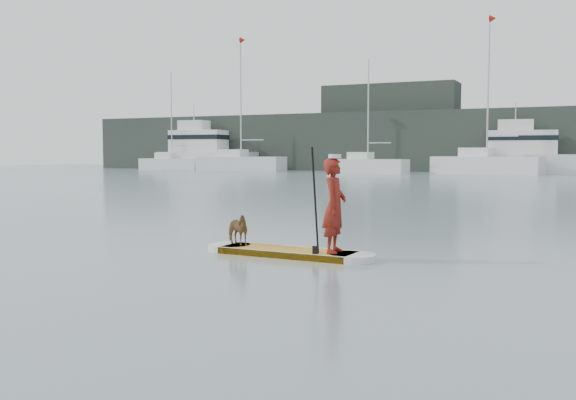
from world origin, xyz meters
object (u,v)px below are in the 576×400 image
at_px(sailboat_d, 486,163).
at_px(motor_yacht_a, 528,154).
at_px(sailboat_c, 367,165).
at_px(motor_yacht_b, 203,152).
at_px(dog, 236,229).
at_px(sailboat_b, 240,162).
at_px(sailboat_a, 172,163).
at_px(paddler, 335,206).
at_px(paddleboard, 288,252).

relative_size(sailboat_d, motor_yacht_a, 1.25).
height_order(sailboat_c, sailboat_d, sailboat_d).
distance_m(motor_yacht_a, motor_yacht_b, 33.38).
bearing_deg(motor_yacht_a, sailboat_d, -147.37).
bearing_deg(motor_yacht_a, motor_yacht_b, 173.39).
bearing_deg(motor_yacht_a, dog, -98.59).
xyz_separation_m(sailboat_b, sailboat_d, (24.04, 0.28, 0.04)).
xyz_separation_m(sailboat_a, motor_yacht_a, (36.21, 2.21, 1.03)).
xyz_separation_m(sailboat_d, motor_yacht_b, (-30.17, 2.45, 1.03)).
distance_m(sailboat_a, sailboat_c, 22.96).
relative_size(sailboat_a, sailboat_b, 0.79).
bearing_deg(sailboat_d, motor_yacht_a, 49.13).
distance_m(sailboat_a, motor_yacht_b, 3.68).
relative_size(sailboat_c, sailboat_d, 0.76).
distance_m(sailboat_b, sailboat_d, 24.04).
bearing_deg(motor_yacht_a, sailboat_a, 176.51).
bearing_deg(sailboat_d, paddler, -75.85).
xyz_separation_m(paddleboard, motor_yacht_b, (-33.08, 49.65, 1.94)).
xyz_separation_m(sailboat_a, motor_yacht_b, (2.83, 1.99, 1.26)).
xyz_separation_m(sailboat_a, sailboat_b, (8.95, -0.74, 0.19)).
distance_m(paddler, dog, 2.07).
relative_size(paddleboard, sailboat_d, 0.24).
bearing_deg(sailboat_a, paddleboard, -52.01).
height_order(paddler, motor_yacht_a, motor_yacht_a).
bearing_deg(paddleboard, sailboat_d, 96.62).
xyz_separation_m(paddleboard, sailboat_c, (-13.05, 45.47, 0.70)).
bearing_deg(sailboat_b, motor_yacht_a, 4.99).
distance_m(sailboat_c, motor_yacht_a, 14.09).
relative_size(sailboat_b, motor_yacht_a, 1.24).
bearing_deg(sailboat_d, sailboat_c, -160.80).
xyz_separation_m(sailboat_b, motor_yacht_b, (-6.12, 2.73, 1.07)).
height_order(sailboat_a, motor_yacht_b, sailboat_a).
height_order(dog, sailboat_c, sailboat_c).
relative_size(sailboat_a, motor_yacht_a, 0.98).
bearing_deg(paddleboard, dog, 180.00).
bearing_deg(sailboat_c, motor_yacht_a, 23.62).
bearing_deg(paddler, sailboat_d, -0.75).
relative_size(paddleboard, motor_yacht_b, 0.30).
bearing_deg(sailboat_d, sailboat_a, -171.26).
relative_size(dog, sailboat_a, 0.07).
distance_m(paddleboard, paddler, 1.26).
distance_m(paddler, motor_yacht_a, 49.92).
xyz_separation_m(sailboat_a, sailboat_d, (32.99, -0.45, 0.23)).
distance_m(sailboat_b, motor_yacht_b, 6.79).
height_order(paddler, dog, paddler).
height_order(paddleboard, motor_yacht_a, motor_yacht_a).
bearing_deg(sailboat_b, paddleboard, -61.29).
distance_m(sailboat_b, sailboat_c, 13.98).
xyz_separation_m(motor_yacht_a, motor_yacht_b, (-33.38, -0.21, 0.23)).
bearing_deg(dog, motor_yacht_b, 60.59).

